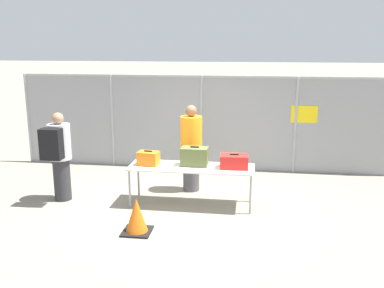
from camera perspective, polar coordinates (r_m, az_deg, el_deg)
The scene contains 10 objects.
ground_plane at distance 8.29m, azimuth -0.81°, elevation -8.06°, with size 120.00×120.00×0.00m, color gray.
fence_section at distance 10.29m, azimuth 1.33°, elevation 3.09°, with size 8.95×0.07×2.27m.
inspection_table at distance 8.06m, azimuth -0.09°, elevation -3.36°, with size 2.36×0.75×0.76m.
suitcase_orange at distance 8.16m, azimuth -5.85°, elevation -1.91°, with size 0.42×0.31×0.28m.
suitcase_olive at distance 8.07m, azimuth 0.34°, elevation -1.68°, with size 0.52×0.33×0.37m.
suitcase_red at distance 7.97m, azimuth 5.64°, elevation -2.33°, with size 0.53×0.36×0.27m.
traveler_hooded at distance 8.59m, azimuth -17.35°, elevation -1.20°, with size 0.43×0.67×1.74m.
security_worker_near at distance 8.80m, azimuth -0.10°, elevation -0.41°, with size 0.45×0.45×1.80m.
utility_trailer at distance 11.66m, azimuth 4.51°, elevation 0.24°, with size 3.59×2.17×0.63m.
traffic_cone at distance 7.11m, azimuth -7.39°, elevation -9.60°, with size 0.47×0.47×0.58m.
Camera 1 is at (1.19, -7.62, 3.04)m, focal length 40.00 mm.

